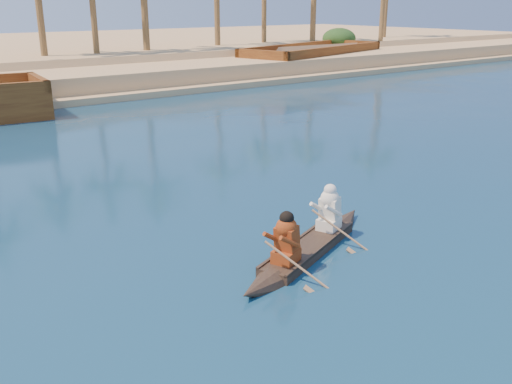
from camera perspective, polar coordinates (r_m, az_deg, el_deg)
canoe at (r=11.98m, az=5.30°, el=-4.83°), size 5.02×2.50×1.41m
barge_right at (r=45.55m, az=5.74°, el=13.03°), size 14.25×7.87×2.26m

